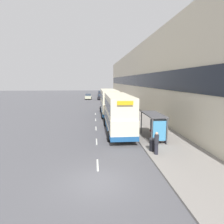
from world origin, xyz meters
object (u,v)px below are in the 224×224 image
at_px(pedestrian_at_shelter, 152,124).
at_px(pedestrian_2, 160,122).
at_px(double_decker_bus_ahead, 109,102).
at_px(car_0, 88,96).
at_px(car_2, 100,93).
at_px(double_decker_bus_near, 118,113).
at_px(bus_shelter, 156,122).
at_px(pedestrian_4, 160,121).
at_px(pedestrian_1, 166,134).
at_px(litter_bin, 153,145).
at_px(pedestrian_3, 156,143).
at_px(car_1, 101,97).

distance_m(pedestrian_at_shelter, pedestrian_2, 1.48).
height_order(double_decker_bus_ahead, pedestrian_2, double_decker_bus_ahead).
xyz_separation_m(car_0, pedestrian_at_shelter, (8.32, -41.80, 0.08)).
relative_size(car_0, car_2, 1.15).
bearing_deg(double_decker_bus_near, bus_shelter, -45.32).
distance_m(double_decker_bus_ahead, pedestrian_4, 11.99).
height_order(double_decker_bus_near, pedestrian_2, double_decker_bus_near).
xyz_separation_m(pedestrian_1, litter_bin, (-1.78, -1.83, -0.33)).
xyz_separation_m(double_decker_bus_near, double_decker_bus_ahead, (-0.15, 12.00, 0.00)).
bearing_deg(pedestrian_4, pedestrian_at_shelter, -133.87).
bearing_deg(pedestrian_1, bus_shelter, 112.69).
height_order(pedestrian_2, pedestrian_4, pedestrian_2).
bearing_deg(car_0, litter_bin, 97.81).
relative_size(pedestrian_1, pedestrian_4, 1.07).
distance_m(bus_shelter, pedestrian_at_shelter, 3.30).
bearing_deg(car_0, double_decker_bus_near, 96.20).
height_order(bus_shelter, car_0, bus_shelter).
bearing_deg(pedestrian_1, pedestrian_at_shelter, 90.65).
xyz_separation_m(double_decker_bus_near, pedestrian_at_shelter, (3.80, -0.20, -1.33)).
bearing_deg(pedestrian_1, pedestrian_3, -123.40).
height_order(car_2, pedestrian_2, pedestrian_2).
bearing_deg(pedestrian_4, pedestrian_3, -110.51).
bearing_deg(litter_bin, pedestrian_4, 67.31).
relative_size(car_1, car_2, 1.09).
distance_m(car_1, car_2, 19.34).
bearing_deg(pedestrian_at_shelter, double_decker_bus_near, 176.92).
xyz_separation_m(car_1, pedestrian_1, (4.50, -44.98, 0.13)).
height_order(pedestrian_1, pedestrian_3, pedestrian_3).
height_order(pedestrian_3, pedestrian_4, pedestrian_3).
bearing_deg(litter_bin, pedestrian_2, 67.08).
bearing_deg(bus_shelter, car_0, 99.87).
xyz_separation_m(car_0, litter_bin, (6.59, -48.09, -0.21)).
height_order(bus_shelter, car_2, bus_shelter).
bearing_deg(double_decker_bus_near, pedestrian_3, -73.70).
bearing_deg(car_0, pedestrian_4, 103.87).
relative_size(car_2, pedestrian_1, 2.31).
distance_m(double_decker_bus_ahead, pedestrian_3, 19.45).
bearing_deg(double_decker_bus_ahead, pedestrian_1, -76.48).
relative_size(car_2, litter_bin, 3.71).
height_order(bus_shelter, pedestrian_at_shelter, bus_shelter).
bearing_deg(double_decker_bus_near, pedestrian_at_shelter, -3.08).
bearing_deg(car_1, double_decker_bus_ahead, -88.99).
distance_m(car_1, pedestrian_4, 39.32).
height_order(bus_shelter, pedestrian_1, bus_shelter).
relative_size(bus_shelter, pedestrian_2, 2.48).
height_order(car_1, pedestrian_1, pedestrian_1).
xyz_separation_m(bus_shelter, double_decker_bus_ahead, (-3.45, 15.33, 0.41)).
distance_m(car_0, pedestrian_1, 47.01).
relative_size(pedestrian_1, pedestrian_3, 0.94).
bearing_deg(pedestrian_at_shelter, car_2, 93.79).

